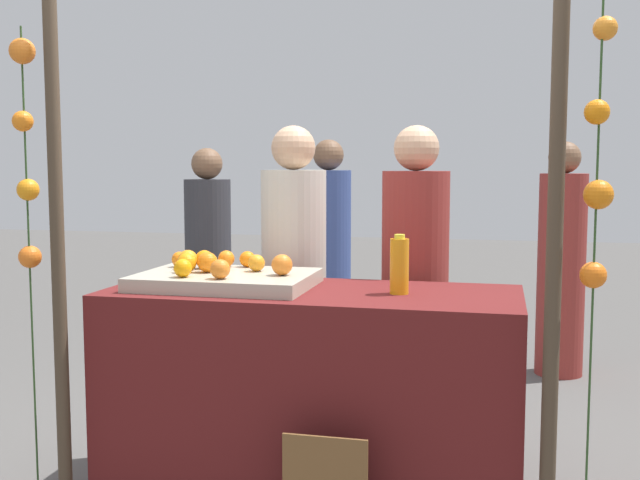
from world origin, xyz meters
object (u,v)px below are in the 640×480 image
(orange_1, at_px, (226,259))
(vendor_right, at_px, (415,304))
(juice_bottle, at_px, (399,266))
(vendor_left, at_px, (294,299))
(stall_counter, at_px, (312,395))
(orange_0, at_px, (179,259))

(orange_1, height_order, vendor_right, vendor_right)
(orange_1, relative_size, vendor_right, 0.05)
(juice_bottle, bearing_deg, orange_1, 166.34)
(juice_bottle, distance_m, vendor_left, 0.90)
(vendor_left, xyz_separation_m, vendor_right, (0.61, 0.02, -0.00))
(vendor_right, bearing_deg, juice_bottle, -89.90)
(orange_1, height_order, vendor_left, vendor_left)
(stall_counter, relative_size, orange_1, 22.76)
(stall_counter, distance_m, orange_0, 0.88)
(stall_counter, bearing_deg, vendor_left, 112.35)
(orange_1, xyz_separation_m, juice_bottle, (0.83, -0.20, 0.02))
(vendor_left, bearing_deg, orange_0, -133.57)
(stall_counter, height_order, vendor_left, vendor_left)
(stall_counter, relative_size, vendor_right, 1.07)
(orange_1, bearing_deg, orange_0, -165.33)
(juice_bottle, height_order, vendor_left, vendor_left)
(orange_0, relative_size, vendor_right, 0.04)
(orange_0, xyz_separation_m, vendor_right, (1.04, 0.46, -0.25))
(stall_counter, height_order, orange_0, orange_0)
(stall_counter, distance_m, vendor_right, 0.77)
(vendor_left, bearing_deg, stall_counter, -67.65)
(juice_bottle, relative_size, vendor_left, 0.15)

